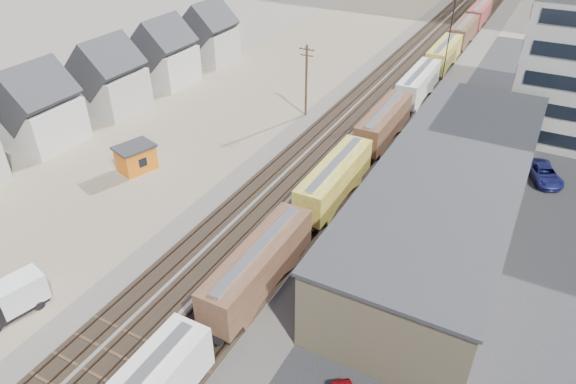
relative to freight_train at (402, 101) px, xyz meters
The scene contains 13 objects.
ground 46.93m from the freight_train, 94.65° to the right, with size 300.00×300.00×0.00m, color #6B6356.
ballast_bed 5.74m from the freight_train, 138.99° to the left, with size 18.00×200.00×0.06m, color #4C4742.
dirt_yard 24.88m from the freight_train, 164.29° to the right, with size 24.00×180.00×0.03m, color #7A6B53.
asphalt_lot 21.81m from the freight_train, 32.72° to the right, with size 26.00×120.00×0.04m, color #232326.
rail_tracks 6.09m from the freight_train, 142.77° to the left, with size 11.40×200.00×0.24m.
freight_train is the anchor object (origin of this frame).
warehouse 24.42m from the freight_train, 62.73° to the right, with size 12.40×40.40×7.25m.
utility_pole_north 13.40m from the freight_train, 159.11° to the right, with size 2.20×0.32×10.00m.
radio_mast 14.90m from the freight_train, 80.61° to the left, with size 1.20×0.16×18.00m.
townhouse_row 43.61m from the freight_train, 150.15° to the right, with size 8.15×68.16×10.47m.
box_truck 51.73m from the freight_train, 107.78° to the right, with size 3.34×5.95×3.00m.
maintenance_shed 35.70m from the freight_train, 129.69° to the right, with size 4.39×5.03×3.11m.
parked_car_blue 20.63m from the freight_train, 22.30° to the right, with size 2.81×6.09×1.69m, color navy.
Camera 1 is at (20.71, -17.98, 30.38)m, focal length 32.00 mm.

